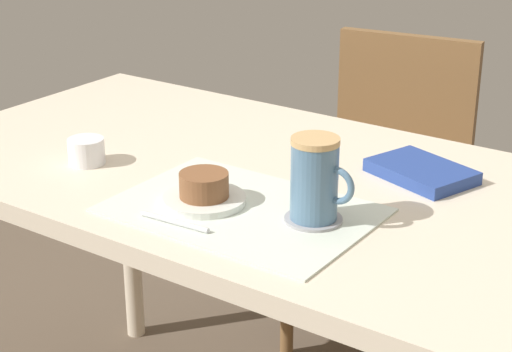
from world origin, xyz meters
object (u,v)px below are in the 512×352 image
Objects in this scene: wooden_chair at (387,179)px; coffee_mug at (316,179)px; dining_table at (260,210)px; small_book at (421,172)px; pastry_plate at (204,200)px; sugar_bowl at (86,151)px; pastry at (204,185)px.

coffee_mug is at bearing 100.63° from wooden_chair.
small_book is at bearing 29.33° from dining_table.
dining_table is 10.16× the size of coffee_mug.
sugar_bowl reaches higher than pastry_plate.
sugar_bowl is at bearing -153.02° from dining_table.
small_book reaches higher than pastry_plate.
pastry_plate is 1.04× the size of coffee_mug.
sugar_bowl is (-0.31, 0.03, -0.01)m from pastry.
small_book reaches higher than dining_table.
dining_table is 0.31m from small_book.
wooden_chair is at bearing 95.93° from pastry.
pastry_plate is at bearing -108.71° from small_book.
coffee_mug reaches higher than small_book.
pastry_plate is (0.09, -0.91, 0.29)m from wooden_chair.
pastry_plate is (0.01, -0.18, 0.09)m from dining_table.
pastry reaches higher than small_book.
small_book is (0.25, 0.32, -0.03)m from pastry.
pastry is at bearing -166.76° from coffee_mug.
pastry is 1.20× the size of sugar_bowl.
sugar_bowl is (-0.31, 0.03, 0.02)m from pastry_plate.
dining_table is 0.35m from sugar_bowl.
wooden_chair is at bearing 95.93° from pastry_plate.
small_book is (0.56, 0.30, -0.01)m from sugar_bowl.
pastry is at bearing -108.71° from small_book.
dining_table is at bearing 92.45° from pastry_plate.
coffee_mug is at bearing 13.24° from pastry_plate.
pastry reaches higher than sugar_bowl.
sugar_bowl is 0.63m from small_book.
dining_table is 0.21m from pastry.
wooden_chair is 0.75m from small_book.
coffee_mug is at bearing 2.05° from sugar_bowl.
wooden_chair is at bearing 139.42° from small_book.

